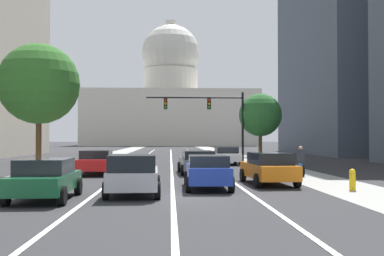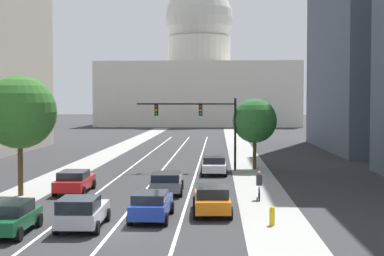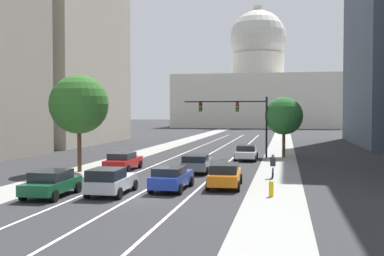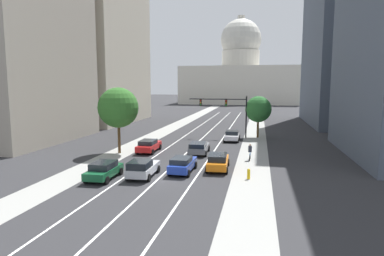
# 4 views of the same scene
# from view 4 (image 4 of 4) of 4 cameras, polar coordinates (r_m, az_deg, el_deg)

# --- Properties ---
(ground_plane) EXTENTS (400.00, 400.00, 0.00)m
(ground_plane) POSITION_cam_4_polar(r_m,az_deg,el_deg) (67.10, 4.32, 0.62)
(ground_plane) COLOR #2B2B2D
(sidewalk_left) EXTENTS (3.28, 130.00, 0.01)m
(sidewalk_left) POSITION_cam_4_polar(r_m,az_deg,el_deg) (63.63, -3.09, 0.27)
(sidewalk_left) COLOR gray
(sidewalk_left) RESTS_ON ground
(sidewalk_right) EXTENTS (3.28, 130.00, 0.01)m
(sidewalk_right) POSITION_cam_4_polar(r_m,az_deg,el_deg) (61.64, 10.81, -0.08)
(sidewalk_right) COLOR gray
(sidewalk_right) RESTS_ON ground
(lane_stripe_left) EXTENTS (0.16, 90.00, 0.01)m
(lane_stripe_left) POSITION_cam_4_polar(r_m,az_deg,el_deg) (52.92, -0.92, -1.16)
(lane_stripe_left) COLOR white
(lane_stripe_left) RESTS_ON ground
(lane_stripe_center) EXTENTS (0.16, 90.00, 0.01)m
(lane_stripe_center) POSITION_cam_4_polar(r_m,az_deg,el_deg) (52.37, 2.29, -1.25)
(lane_stripe_center) COLOR white
(lane_stripe_center) RESTS_ON ground
(lane_stripe_right) EXTENTS (0.16, 90.00, 0.01)m
(lane_stripe_right) POSITION_cam_4_polar(r_m,az_deg,el_deg) (51.99, 5.56, -1.34)
(lane_stripe_right) COLOR white
(lane_stripe_right) RESTS_ON ground
(office_tower_far_right) EXTENTS (18.36, 28.66, 43.53)m
(office_tower_far_right) POSITION_cam_4_polar(r_m,az_deg,el_deg) (75.72, 26.71, 17.22)
(office_tower_far_right) COLOR #4C5666
(office_tower_far_right) RESTS_ON ground
(capitol_building) EXTENTS (48.48, 23.98, 36.21)m
(capitol_building) POSITION_cam_4_polar(r_m,az_deg,el_deg) (144.10, 8.22, 8.99)
(capitol_building) COLOR beige
(capitol_building) RESTS_ON ground
(car_silver) EXTENTS (2.14, 4.35, 1.57)m
(car_silver) POSITION_cam_4_polar(r_m,az_deg,el_deg) (29.04, -8.43, -6.75)
(car_silver) COLOR #B2B5BA
(car_silver) RESTS_ON ground
(car_orange) EXTENTS (2.17, 4.68, 1.50)m
(car_orange) POSITION_cam_4_polar(r_m,az_deg,el_deg) (31.38, 4.44, -5.65)
(car_orange) COLOR orange
(car_orange) RESTS_ON ground
(car_white) EXTENTS (2.15, 4.24, 1.44)m
(car_white) POSITION_cam_4_polar(r_m,az_deg,el_deg) (47.48, 6.84, -1.28)
(car_white) COLOR silver
(car_white) RESTS_ON ground
(car_blue) EXTENTS (1.99, 4.56, 1.46)m
(car_blue) POSITION_cam_4_polar(r_m,az_deg,el_deg) (30.30, -1.63, -6.15)
(car_blue) COLOR #1E389E
(car_blue) RESTS_ON ground
(car_red) EXTENTS (2.13, 4.84, 1.45)m
(car_red) POSITION_cam_4_polar(r_m,az_deg,el_deg) (39.73, -7.39, -2.97)
(car_red) COLOR red
(car_red) RESTS_ON ground
(car_gray) EXTENTS (2.27, 4.81, 1.43)m
(car_gray) POSITION_cam_4_polar(r_m,az_deg,el_deg) (38.20, 1.17, -3.33)
(car_gray) COLOR slate
(car_gray) RESTS_ON ground
(car_green) EXTENTS (2.07, 4.25, 1.45)m
(car_green) POSITION_cam_4_polar(r_m,az_deg,el_deg) (29.20, -14.79, -6.92)
(car_green) COLOR #14512D
(car_green) RESTS_ON ground
(traffic_signal_mast) EXTENTS (8.62, 0.39, 6.22)m
(traffic_signal_mast) POSITION_cam_4_polar(r_m,az_deg,el_deg) (50.06, 6.02, 3.51)
(traffic_signal_mast) COLOR black
(traffic_signal_mast) RESTS_ON ground
(fire_hydrant) EXTENTS (0.26, 0.35, 0.91)m
(fire_hydrant) POSITION_cam_4_polar(r_m,az_deg,el_deg) (28.63, 9.62, -7.69)
(fire_hydrant) COLOR yellow
(fire_hydrant) RESTS_ON ground
(cyclist) EXTENTS (0.37, 1.70, 1.72)m
(cyclist) POSITION_cam_4_polar(r_m,az_deg,el_deg) (35.65, 9.86, -4.07)
(cyclist) COLOR black
(cyclist) RESTS_ON ground
(street_tree_mid_left) EXTENTS (4.60, 4.60, 7.58)m
(street_tree_mid_left) POSITION_cam_4_polar(r_m,az_deg,el_deg) (39.06, -12.45, 3.39)
(street_tree_mid_left) COLOR #51381E
(street_tree_mid_left) RESTS_ON ground
(street_tree_near_right) EXTENTS (3.88, 3.88, 6.20)m
(street_tree_near_right) POSITION_cam_4_polar(r_m,az_deg,el_deg) (50.68, 11.23, 3.15)
(street_tree_near_right) COLOR #51381E
(street_tree_near_right) RESTS_ON ground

